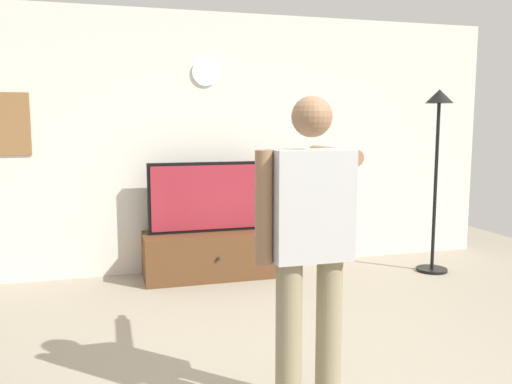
# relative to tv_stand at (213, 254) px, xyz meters

# --- Properties ---
(back_wall) EXTENTS (6.40, 0.10, 2.70)m
(back_wall) POSITION_rel_tv_stand_xyz_m (0.09, 0.35, 1.12)
(back_wall) COLOR silver
(back_wall) RESTS_ON ground_plane
(tv_stand) EXTENTS (1.39, 0.57, 0.46)m
(tv_stand) POSITION_rel_tv_stand_xyz_m (0.00, 0.00, 0.00)
(tv_stand) COLOR brown
(tv_stand) RESTS_ON ground_plane
(television) EXTENTS (1.28, 0.07, 0.71)m
(television) POSITION_rel_tv_stand_xyz_m (0.00, 0.05, 0.59)
(television) COLOR black
(television) RESTS_ON tv_stand
(wall_clock) EXTENTS (0.28, 0.03, 0.28)m
(wall_clock) POSITION_rel_tv_stand_xyz_m (0.00, 0.29, 1.85)
(wall_clock) COLOR white
(floor_lamp) EXTENTS (0.32, 0.32, 1.91)m
(floor_lamp) POSITION_rel_tv_stand_xyz_m (2.28, -0.45, 1.13)
(floor_lamp) COLOR black
(floor_lamp) RESTS_ON ground_plane
(person_standing_nearer_lamp) EXTENTS (0.60, 0.78, 1.71)m
(person_standing_nearer_lamp) POSITION_rel_tv_stand_xyz_m (-0.01, -2.69, 0.74)
(person_standing_nearer_lamp) COLOR gray
(person_standing_nearer_lamp) RESTS_ON ground_plane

